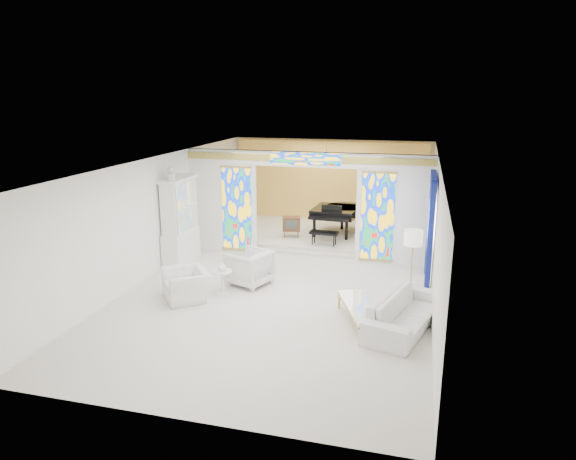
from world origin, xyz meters
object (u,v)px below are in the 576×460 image
(china_cabinet, at_px, (180,221))
(coffee_table, at_px, (360,308))
(sofa, at_px, (404,312))
(grand_piano, at_px, (340,212))
(armchair_left, at_px, (186,285))
(armchair_right, at_px, (249,267))
(tv_console, at_px, (291,224))

(china_cabinet, distance_m, coffee_table, 6.05)
(sofa, bearing_deg, china_cabinet, 82.84)
(grand_piano, bearing_deg, coffee_table, -73.09)
(china_cabinet, bearing_deg, coffee_table, -27.92)
(armchair_left, xyz_separation_m, sofa, (4.87, -0.31, 0.01))
(china_cabinet, xyz_separation_m, armchair_left, (1.29, -2.43, -0.83))
(sofa, bearing_deg, armchair_right, 84.31)
(china_cabinet, xyz_separation_m, sofa, (6.17, -2.74, -0.82))
(sofa, bearing_deg, armchair_left, 103.16)
(armchair_right, distance_m, sofa, 4.09)
(coffee_table, bearing_deg, china_cabinet, 152.08)
(armchair_left, distance_m, sofa, 4.88)
(china_cabinet, bearing_deg, grand_piano, 42.05)
(sofa, relative_size, coffee_table, 1.24)
(armchair_left, xyz_separation_m, coffee_table, (4.01, -0.38, 0.04))
(china_cabinet, relative_size, sofa, 1.14)
(armchair_left, distance_m, armchair_right, 1.67)
(armchair_left, height_order, tv_console, tv_console)
(armchair_left, height_order, coffee_table, armchair_left)
(armchair_left, xyz_separation_m, tv_console, (1.18, 5.09, 0.25))
(armchair_left, bearing_deg, sofa, 47.55)
(armchair_right, xyz_separation_m, coffee_table, (2.91, -1.63, -0.05))
(coffee_table, bearing_deg, tv_console, 117.28)
(sofa, xyz_separation_m, grand_piano, (-2.29, 6.23, 0.53))
(china_cabinet, height_order, tv_console, china_cabinet)
(china_cabinet, xyz_separation_m, coffee_table, (5.30, -2.81, -0.79))
(sofa, relative_size, grand_piano, 0.91)
(china_cabinet, bearing_deg, armchair_left, -61.99)
(coffee_table, bearing_deg, sofa, 4.79)
(sofa, distance_m, coffee_table, 0.87)
(armchair_right, height_order, sofa, armchair_right)
(armchair_right, distance_m, tv_console, 3.84)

